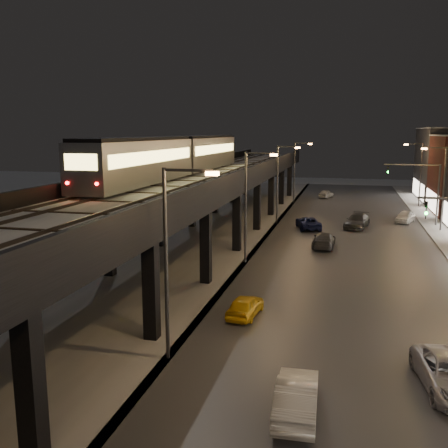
# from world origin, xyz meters

# --- Properties ---
(road_surface) EXTENTS (17.00, 120.00, 0.06)m
(road_surface) POSITION_xyz_m (7.50, 35.00, 0.03)
(road_surface) COLOR #46474D
(road_surface) RESTS_ON ground
(under_viaduct_pavement) EXTENTS (11.00, 120.00, 0.06)m
(under_viaduct_pavement) POSITION_xyz_m (-6.00, 35.00, 0.03)
(under_viaduct_pavement) COLOR #9FA1A8
(under_viaduct_pavement) RESTS_ON ground
(elevated_viaduct) EXTENTS (9.00, 100.00, 6.30)m
(elevated_viaduct) POSITION_xyz_m (-6.00, 31.84, 5.62)
(elevated_viaduct) COLOR black
(elevated_viaduct) RESTS_ON ground
(viaduct_trackbed) EXTENTS (8.40, 100.00, 0.32)m
(viaduct_trackbed) POSITION_xyz_m (-6.01, 31.97, 6.39)
(viaduct_trackbed) COLOR #B2B7C1
(viaduct_trackbed) RESTS_ON elevated_viaduct
(viaduct_parapet_streetside) EXTENTS (0.30, 100.00, 1.10)m
(viaduct_parapet_streetside) POSITION_xyz_m (-1.65, 32.00, 6.85)
(viaduct_parapet_streetside) COLOR black
(viaduct_parapet_streetside) RESTS_ON elevated_viaduct
(viaduct_parapet_far) EXTENTS (0.30, 100.00, 1.10)m
(viaduct_parapet_far) POSITION_xyz_m (-10.35, 32.00, 6.85)
(viaduct_parapet_far) COLOR black
(viaduct_parapet_far) RESTS_ON elevated_viaduct
(streetlight_left_1) EXTENTS (2.57, 0.28, 9.00)m
(streetlight_left_1) POSITION_xyz_m (-0.43, 13.00, 5.24)
(streetlight_left_1) COLOR #38383A
(streetlight_left_1) RESTS_ON ground
(streetlight_left_2) EXTENTS (2.57, 0.28, 9.00)m
(streetlight_left_2) POSITION_xyz_m (-0.43, 31.00, 5.24)
(streetlight_left_2) COLOR #38383A
(streetlight_left_2) RESTS_ON ground
(streetlight_left_3) EXTENTS (2.57, 0.28, 9.00)m
(streetlight_left_3) POSITION_xyz_m (-0.43, 49.00, 5.24)
(streetlight_left_3) COLOR #38383A
(streetlight_left_3) RESTS_ON ground
(streetlight_right_3) EXTENTS (2.56, 0.28, 9.00)m
(streetlight_right_3) POSITION_xyz_m (16.73, 49.00, 5.24)
(streetlight_right_3) COLOR #38383A
(streetlight_right_3) RESTS_ON ground
(streetlight_left_4) EXTENTS (2.57, 0.28, 9.00)m
(streetlight_left_4) POSITION_xyz_m (-0.43, 67.00, 5.24)
(streetlight_left_4) COLOR #38383A
(streetlight_left_4) RESTS_ON ground
(streetlight_right_4) EXTENTS (2.56, 0.28, 9.00)m
(streetlight_right_4) POSITION_xyz_m (16.73, 67.00, 5.24)
(streetlight_right_4) COLOR #38383A
(streetlight_right_4) RESTS_ON ground
(traffic_light_rig_b) EXTENTS (6.10, 0.34, 7.00)m
(traffic_light_rig_b) POSITION_xyz_m (15.84, 52.00, 4.50)
(traffic_light_rig_b) COLOR #38383A
(traffic_light_rig_b) RESTS_ON ground
(subway_train) EXTENTS (2.94, 35.34, 3.52)m
(subway_train) POSITION_xyz_m (-8.50, 37.11, 8.37)
(subway_train) COLOR gray
(subway_train) RESTS_ON viaduct_trackbed
(car_taxi) EXTENTS (1.84, 3.79, 1.25)m
(car_taxi) POSITION_xyz_m (1.73, 19.21, 0.62)
(car_taxi) COLOR yellow
(car_taxi) RESTS_ON ground
(car_near_white) EXTENTS (1.71, 4.43, 1.44)m
(car_near_white) POSITION_xyz_m (5.65, 9.74, 0.72)
(car_near_white) COLOR white
(car_near_white) RESTS_ON ground
(car_mid_silver) EXTENTS (3.41, 5.31, 1.36)m
(car_mid_silver) POSITION_xyz_m (3.11, 46.72, 0.68)
(car_mid_silver) COLOR #171D49
(car_mid_silver) RESTS_ON ground
(car_mid_dark) EXTENTS (2.07, 4.78, 1.37)m
(car_mid_dark) POSITION_xyz_m (5.24, 38.00, 0.68)
(car_mid_dark) COLOR #3A3B3F
(car_mid_dark) RESTS_ON ground
(car_far_white) EXTENTS (2.61, 4.14, 1.31)m
(car_far_white) POSITION_xyz_m (3.78, 73.79, 0.66)
(car_far_white) COLOR silver
(car_far_white) RESTS_ON ground
(car_onc_white) EXTENTS (3.20, 5.57, 1.52)m
(car_onc_white) POSITION_xyz_m (8.31, 48.60, 0.76)
(car_onc_white) COLOR #36383E
(car_onc_white) RESTS_ON ground
(car_onc_red) EXTENTS (2.93, 4.40, 1.39)m
(car_onc_red) POSITION_xyz_m (13.87, 53.45, 0.70)
(car_onc_red) COLOR silver
(car_onc_red) RESTS_ON ground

